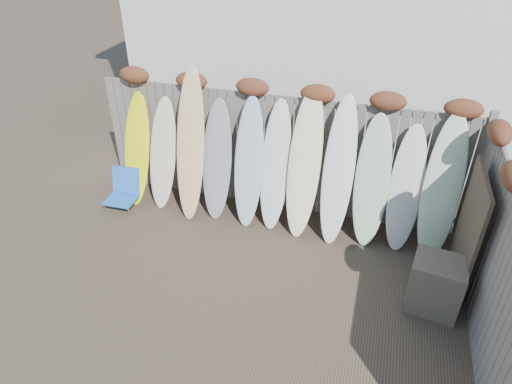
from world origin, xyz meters
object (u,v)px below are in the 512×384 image
(beach_chair, at_px, (124,190))
(surfboard_0, at_px, (137,150))
(wooden_crate, at_px, (436,285))
(lattice_panel, at_px, (468,235))

(beach_chair, height_order, surfboard_0, surfboard_0)
(wooden_crate, relative_size, surfboard_0, 0.38)
(wooden_crate, height_order, lattice_panel, lattice_panel)
(beach_chair, relative_size, wooden_crate, 0.89)
(wooden_crate, bearing_deg, lattice_panel, 58.74)
(beach_chair, bearing_deg, lattice_panel, -4.87)
(beach_chair, height_order, wooden_crate, wooden_crate)
(lattice_panel, relative_size, surfboard_0, 0.89)
(beach_chair, distance_m, surfboard_0, 0.73)
(beach_chair, distance_m, wooden_crate, 5.12)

